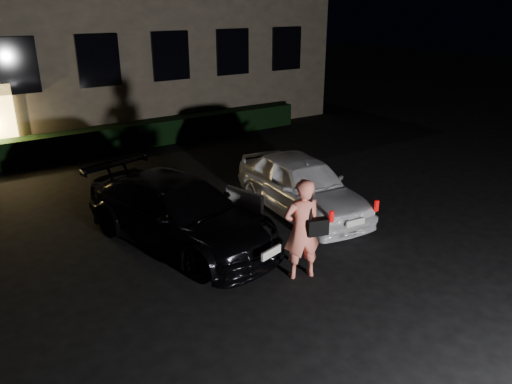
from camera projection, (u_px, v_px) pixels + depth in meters
ground at (305, 286)px, 9.09m from camera, size 80.00×80.00×0.00m
hedge at (111, 139)px, 17.07m from camera, size 15.00×0.70×0.85m
sedan at (180, 212)px, 10.50m from camera, size 3.16×5.17×1.40m
hatch at (302, 185)px, 12.01m from camera, size 2.07×4.31×1.42m
man at (302, 229)px, 9.09m from camera, size 0.81×0.65×1.94m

